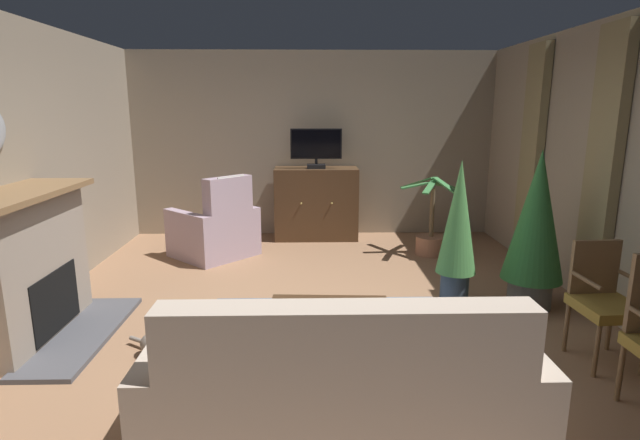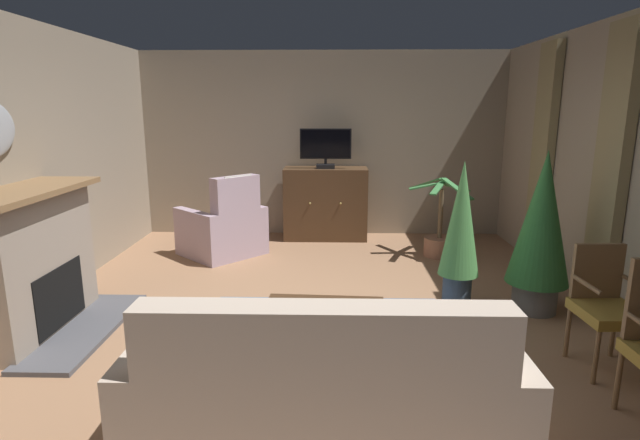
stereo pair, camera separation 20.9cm
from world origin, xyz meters
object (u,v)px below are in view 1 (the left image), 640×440
object	(u,v)px
armchair_near_window	(216,231)
cat	(161,347)
fireplace	(25,269)
tv_cabinet	(316,205)
tv_remote	(363,312)
coffee_table	(329,314)
potted_plant_on_hearth_side	(536,224)
potted_plant_small_fern_corner	(458,228)
sofa_floral	(340,400)
side_chair_nearest_door	(603,298)
television	(316,147)
potted_plant_leafy_by_curtain	(431,238)

from	to	relation	value
armchair_near_window	cat	xyz separation A→B (m)	(0.07, -2.79, -0.23)
fireplace	cat	distance (m)	1.38
tv_cabinet	tv_remote	xyz separation A→B (m)	(0.29, -3.82, -0.08)
coffee_table	cat	world-z (taller)	coffee_table
armchair_near_window	coffee_table	bearing A→B (deg)	-63.87
tv_remote	potted_plant_on_hearth_side	world-z (taller)	potted_plant_on_hearth_side
tv_remote	fireplace	bearing A→B (deg)	31.72
fireplace	potted_plant_small_fern_corner	world-z (taller)	potted_plant_small_fern_corner
armchair_near_window	cat	bearing A→B (deg)	-88.62
sofa_floral	potted_plant_on_hearth_side	size ratio (longest dim) A/B	1.36
armchair_near_window	side_chair_nearest_door	world-z (taller)	armchair_near_window
armchair_near_window	potted_plant_on_hearth_side	distance (m)	3.86
fireplace	side_chair_nearest_door	size ratio (longest dim) A/B	1.69
fireplace	armchair_near_window	world-z (taller)	fireplace
tv_cabinet	side_chair_nearest_door	world-z (taller)	tv_cabinet
coffee_table	potted_plant_on_hearth_side	world-z (taller)	potted_plant_on_hearth_side
television	tv_remote	distance (m)	3.89
tv_cabinet	armchair_near_window	size ratio (longest dim) A/B	0.97
potted_plant_small_fern_corner	side_chair_nearest_door	bearing A→B (deg)	-51.04
coffee_table	potted_plant_leafy_by_curtain	bearing A→B (deg)	62.32
potted_plant_leafy_by_curtain	side_chair_nearest_door	bearing A→B (deg)	-77.84
tv_remote	armchair_near_window	size ratio (longest dim) A/B	0.14
tv_remote	potted_plant_on_hearth_side	distance (m)	2.12
coffee_table	tv_remote	bearing A→B (deg)	-24.03
cat	sofa_floral	bearing A→B (deg)	-40.37
tv_cabinet	television	distance (m)	0.86
tv_remote	potted_plant_small_fern_corner	world-z (taller)	potted_plant_small_fern_corner
armchair_near_window	side_chair_nearest_door	distance (m)	4.49
potted_plant_small_fern_corner	television	bearing A→B (deg)	115.73
side_chair_nearest_door	coffee_table	bearing A→B (deg)	178.16
potted_plant_small_fern_corner	cat	world-z (taller)	potted_plant_small_fern_corner
television	coffee_table	world-z (taller)	television
television	potted_plant_leafy_by_curtain	xyz separation A→B (m)	(1.51, -0.85, -1.13)
sofa_floral	television	bearing A→B (deg)	90.64
fireplace	coffee_table	size ratio (longest dim) A/B	1.62
television	potted_plant_leafy_by_curtain	distance (m)	2.07
television	side_chair_nearest_door	bearing A→B (deg)	-60.22
potted_plant_leafy_by_curtain	cat	xyz separation A→B (m)	(-2.77, -2.81, -0.12)
fireplace	potted_plant_on_hearth_side	bearing A→B (deg)	7.10
tv_remote	potted_plant_small_fern_corner	distance (m)	1.52
sofa_floral	potted_plant_leafy_by_curtain	size ratio (longest dim) A/B	2.02
sofa_floral	fireplace	bearing A→B (deg)	148.57
armchair_near_window	potted_plant_leafy_by_curtain	world-z (taller)	armchair_near_window
potted_plant_leafy_by_curtain	potted_plant_on_hearth_side	bearing A→B (deg)	-73.44
fireplace	coffee_table	distance (m)	2.56
tv_remote	potted_plant_on_hearth_side	bearing A→B (deg)	-105.36
fireplace	cat	xyz separation A→B (m)	(1.21, -0.43, -0.50)
coffee_table	cat	size ratio (longest dim) A/B	1.69
sofa_floral	tv_cabinet	bearing A→B (deg)	90.64
tv_cabinet	armchair_near_window	bearing A→B (deg)	-145.52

